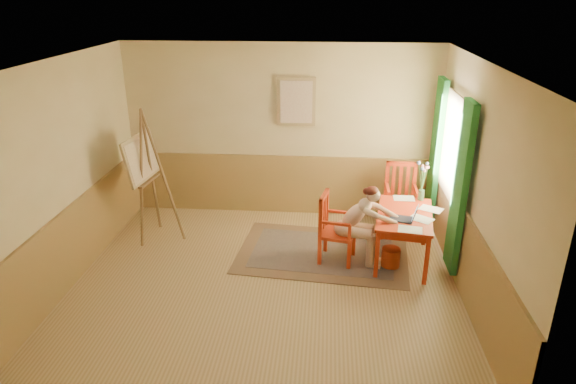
# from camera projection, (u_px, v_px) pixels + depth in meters

# --- Properties ---
(room) EXTENTS (5.04, 4.54, 2.84)m
(room) POSITION_uv_depth(u_px,v_px,m) (264.00, 182.00, 6.03)
(room) COLOR tan
(room) RESTS_ON ground
(wainscot) EXTENTS (5.00, 4.50, 1.00)m
(wainscot) POSITION_uv_depth(u_px,v_px,m) (272.00, 221.00, 7.10)
(wainscot) COLOR #A07C41
(wainscot) RESTS_ON room
(window) EXTENTS (0.12, 2.01, 2.20)m
(window) POSITION_uv_depth(u_px,v_px,m) (449.00, 162.00, 6.88)
(window) COLOR white
(window) RESTS_ON room
(wall_portrait) EXTENTS (0.60, 0.05, 0.76)m
(wall_portrait) POSITION_uv_depth(u_px,v_px,m) (296.00, 102.00, 7.85)
(wall_portrait) COLOR tan
(wall_portrait) RESTS_ON room
(rug) EXTENTS (2.54, 1.82, 0.02)m
(rug) POSITION_uv_depth(u_px,v_px,m) (323.00, 252.00, 7.26)
(rug) COLOR #8C7251
(rug) RESTS_ON room
(table) EXTENTS (0.90, 1.30, 0.72)m
(table) POSITION_uv_depth(u_px,v_px,m) (404.00, 220.00, 6.84)
(table) COLOR red
(table) RESTS_ON room
(chair_left) EXTENTS (0.53, 0.52, 0.99)m
(chair_left) POSITION_uv_depth(u_px,v_px,m) (334.00, 228.00, 6.89)
(chair_left) COLOR red
(chair_left) RESTS_ON room
(chair_back) EXTENTS (0.48, 0.50, 1.08)m
(chair_back) POSITION_uv_depth(u_px,v_px,m) (400.00, 198.00, 7.76)
(chair_back) COLOR red
(chair_back) RESTS_ON room
(figure) EXTENTS (0.89, 0.47, 1.16)m
(figure) POSITION_uv_depth(u_px,v_px,m) (360.00, 221.00, 6.77)
(figure) COLOR #DDB193
(figure) RESTS_ON room
(laptop) EXTENTS (0.39, 0.30, 0.21)m
(laptop) POSITION_uv_depth(u_px,v_px,m) (406.00, 217.00, 6.60)
(laptop) COLOR #1E2338
(laptop) RESTS_ON table
(papers) EXTENTS (0.73, 1.27, 0.00)m
(papers) POSITION_uv_depth(u_px,v_px,m) (416.00, 213.00, 6.80)
(papers) COLOR white
(papers) RESTS_ON table
(vase) EXTENTS (0.19, 0.28, 0.56)m
(vase) POSITION_uv_depth(u_px,v_px,m) (422.00, 183.00, 7.16)
(vase) COLOR #3F724C
(vase) RESTS_ON table
(wastebasket) EXTENTS (0.30, 0.30, 0.27)m
(wastebasket) POSITION_uv_depth(u_px,v_px,m) (391.00, 258.00, 6.87)
(wastebasket) COLOR #C43F1B
(wastebasket) RESTS_ON room
(easel) EXTENTS (0.71, 0.89, 2.00)m
(easel) POSITION_uv_depth(u_px,v_px,m) (144.00, 163.00, 7.32)
(easel) COLOR brown
(easel) RESTS_ON room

